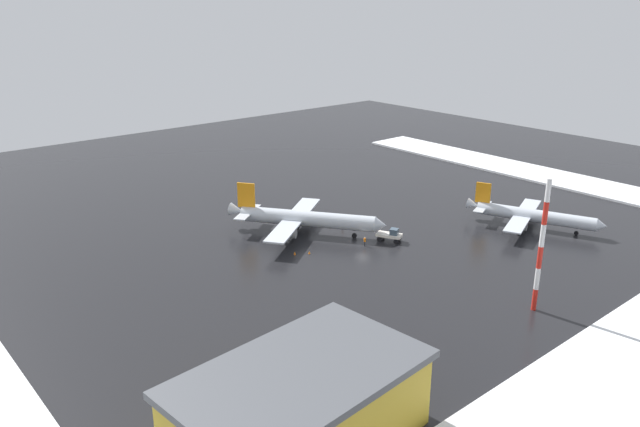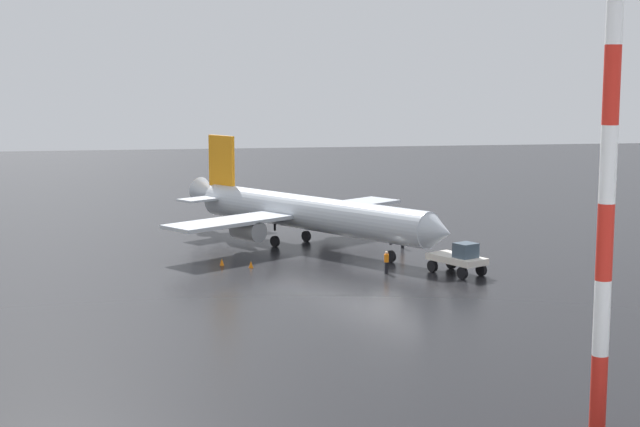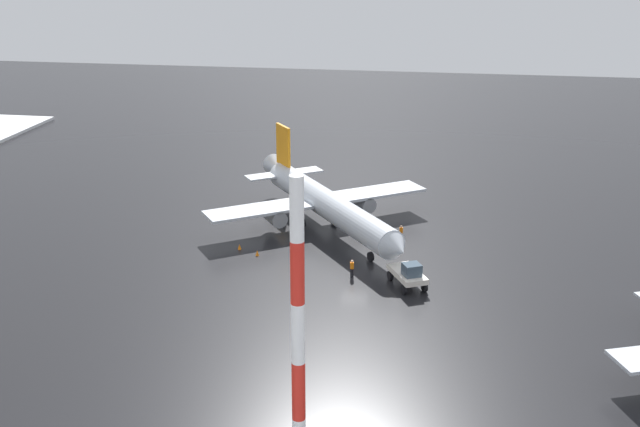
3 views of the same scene
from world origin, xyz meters
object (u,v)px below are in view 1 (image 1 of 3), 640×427
ground_crew_near_tug (365,241)px  traffic_cone_mid_line (295,253)px  ground_crew_by_nose_gear (343,222)px  antenna_mast (541,246)px  airplane_parked_starboard (532,215)px  airplane_parked_portside (304,218)px  cargo_hangar (300,408)px  pushback_tug (391,235)px  traffic_cone_near_nose (309,252)px

ground_crew_near_tug → traffic_cone_mid_line: bearing=21.1°
ground_crew_by_nose_gear → antenna_mast: (-2.29, -43.47, 8.85)m
airplane_parked_starboard → ground_crew_near_tug: (-31.30, 14.24, -1.62)m
airplane_parked_portside → cargo_hangar: bearing=-74.8°
pushback_tug → ground_crew_near_tug: (-5.32, 1.34, -0.31)m
airplane_parked_portside → traffic_cone_near_nose: size_ratio=48.43×
airplane_parked_portside → antenna_mast: size_ratio=1.36×
traffic_cone_near_nose → airplane_parked_portside: bearing=56.7°
traffic_cone_near_nose → antenna_mast: bearing=-72.7°
airplane_parked_portside → ground_crew_near_tug: size_ratio=15.58×
airplane_parked_starboard → cargo_hangar: size_ratio=0.97×
pushback_tug → ground_crew_by_nose_gear: pushback_tug is taller
pushback_tug → antenna_mast: size_ratio=0.26×
airplane_parked_starboard → pushback_tug: airplane_parked_starboard is taller
traffic_cone_near_nose → traffic_cone_mid_line: 2.57m
airplane_parked_starboard → cargo_hangar: bearing=-96.7°
airplane_parked_starboard → traffic_cone_mid_line: (-43.47, 19.26, -2.32)m
pushback_tug → ground_crew_by_nose_gear: size_ratio=2.98×
pushback_tug → traffic_cone_near_nose: size_ratio=9.27×
airplane_parked_starboard → ground_crew_by_nose_gear: bearing=-153.5°
cargo_hangar → airplane_parked_starboard: bearing=10.3°
airplane_parked_portside → airplane_parked_starboard: 44.41m
antenna_mast → airplane_parked_starboard: bearing=32.6°
pushback_tug → ground_crew_by_nose_gear: bearing=160.3°
traffic_cone_near_nose → traffic_cone_mid_line: size_ratio=1.00×
airplane_parked_starboard → traffic_cone_near_nose: airplane_parked_starboard is taller
airplane_parked_starboard → ground_crew_near_tug: bearing=-136.3°
antenna_mast → traffic_cone_mid_line: (-13.71, 38.33, -9.55)m
airplane_parked_starboard → cargo_hangar: (-73.45, -19.87, 1.85)m
airplane_parked_portside → cargo_hangar: (-37.72, -46.23, 1.40)m
ground_crew_by_nose_gear → traffic_cone_near_nose: size_ratio=3.11×
cargo_hangar → traffic_cone_near_nose: bearing=44.8°
ground_crew_near_tug → antenna_mast: size_ratio=0.09×
airplane_parked_starboard → airplane_parked_portside: bearing=-148.3°
pushback_tug → cargo_hangar: size_ratio=0.19×
ground_crew_near_tug → traffic_cone_mid_line: (-12.18, 5.03, -0.70)m
ground_crew_by_nose_gear → traffic_cone_mid_line: size_ratio=3.11×
ground_crew_by_nose_gear → airplane_parked_portside: bearing=-39.2°
traffic_cone_near_nose → traffic_cone_mid_line: (-2.18, 1.36, 0.00)m
ground_crew_near_tug → traffic_cone_mid_line: ground_crew_near_tug is taller
traffic_cone_near_nose → airplane_parked_starboard: bearing=-23.4°
pushback_tug → cargo_hangar: cargo_hangar is taller
pushback_tug → ground_crew_near_tug: bearing=-131.2°
airplane_parked_portside → ground_crew_near_tug: 13.08m
pushback_tug → cargo_hangar: 57.77m
pushback_tug → traffic_cone_mid_line: size_ratio=9.27×
airplane_parked_portside → cargo_hangar: size_ratio=1.02×
ground_crew_near_tug → ground_crew_by_nose_gear: 10.86m
ground_crew_by_nose_gear → antenna_mast: 44.42m
cargo_hangar → traffic_cone_mid_line: 49.47m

